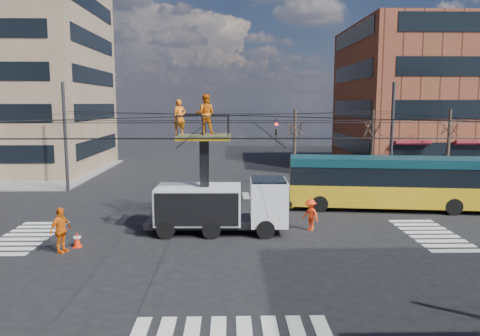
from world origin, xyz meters
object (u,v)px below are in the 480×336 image
object	(u,v)px
city_bus	(387,182)
worker_ground	(61,230)
utility_truck	(220,190)
traffic_cone	(77,239)
flagger	(310,215)

from	to	relation	value
city_bus	worker_ground	size ratio (longest dim) A/B	6.03
utility_truck	city_bus	xyz separation A→B (m)	(10.11, 4.91, -0.45)
traffic_cone	flagger	xyz separation A→B (m)	(11.05, 2.58, 0.45)
city_bus	traffic_cone	xyz separation A→B (m)	(-16.57, -7.28, -1.37)
traffic_cone	worker_ground	size ratio (longest dim) A/B	0.36
traffic_cone	worker_ground	bearing A→B (deg)	-119.10
traffic_cone	utility_truck	bearing A→B (deg)	20.11
flagger	traffic_cone	bearing A→B (deg)	-114.51
city_bus	worker_ground	world-z (taller)	city_bus
traffic_cone	flagger	world-z (taller)	flagger
city_bus	traffic_cone	size ratio (longest dim) A/B	16.93
city_bus	traffic_cone	world-z (taller)	city_bus
city_bus	flagger	bearing A→B (deg)	-132.24
city_bus	flagger	size ratio (longest dim) A/B	7.51
city_bus	worker_ground	xyz separation A→B (m)	(-17.00, -8.06, -0.72)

